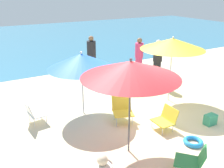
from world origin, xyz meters
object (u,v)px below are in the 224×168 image
object	(u,v)px
beach_chair_d	(33,111)
person_d	(92,59)
beach_chair_b	(193,160)
person_b	(139,57)
beach_chair_c	(122,108)
umbrella_blue	(81,61)
beach_bag	(210,120)
swim_ring	(193,142)
umbrella_red	(131,69)
person_c	(157,63)
beach_chair_a	(166,118)
umbrella_yellow	(173,44)

from	to	relation	value
beach_chair_d	person_d	world-z (taller)	person_d
beach_chair_b	person_b	bearing A→B (deg)	-66.58
beach_chair_c	beach_chair_d	xyz separation A→B (m)	(-2.11, 1.02, -0.02)
umbrella_blue	beach_bag	distance (m)	3.72
swim_ring	umbrella_red	bearing A→B (deg)	160.68
person_c	swim_ring	bearing A→B (deg)	-50.39
beach_chair_a	beach_chair_c	world-z (taller)	beach_chair_c
umbrella_red	person_c	xyz separation A→B (m)	(3.13, 2.96, -1.04)
umbrella_blue	umbrella_yellow	bearing A→B (deg)	-10.60
umbrella_yellow	beach_chair_b	xyz separation A→B (m)	(-1.89, -2.85, -1.54)
umbrella_yellow	beach_chair_d	bearing A→B (deg)	171.62
umbrella_blue	beach_chair_d	xyz separation A→B (m)	(-1.39, 0.10, -1.19)
beach_chair_c	beach_chair_d	bearing A→B (deg)	-95.81
beach_chair_b	person_d	size ratio (longest dim) A/B	0.41
umbrella_blue	swim_ring	xyz separation A→B (m)	(1.57, -2.68, -1.49)
umbrella_yellow	beach_chair_d	world-z (taller)	umbrella_yellow
umbrella_red	swim_ring	bearing A→B (deg)	-19.32
person_b	beach_chair_d	bearing A→B (deg)	-27.09
beach_chair_b	umbrella_yellow	bearing A→B (deg)	-75.37
beach_chair_b	swim_ring	size ratio (longest dim) A/B	1.57
umbrella_yellow	beach_bag	world-z (taller)	umbrella_yellow
beach_chair_c	swim_ring	xyz separation A→B (m)	(0.84, -1.75, -0.32)
swim_ring	beach_bag	xyz separation A→B (m)	(1.05, 0.43, 0.09)
person_b	person_c	distance (m)	1.14
beach_chair_a	person_d	size ratio (longest dim) A/B	0.32
umbrella_blue	person_d	world-z (taller)	umbrella_blue
umbrella_blue	beach_chair_b	xyz separation A→B (m)	(0.82, -3.36, -1.26)
umbrella_yellow	person_d	world-z (taller)	umbrella_yellow
beach_chair_c	person_d	bearing A→B (deg)	-170.82
umbrella_blue	beach_chair_c	world-z (taller)	umbrella_blue
beach_chair_a	beach_bag	bearing A→B (deg)	161.27
beach_chair_a	person_b	size ratio (longest dim) A/B	0.37
person_c	beach_bag	xyz separation A→B (m)	(-0.64, -3.03, -0.70)
umbrella_yellow	person_c	bearing A→B (deg)	67.20
umbrella_yellow	beach_chair_d	xyz separation A→B (m)	(-4.10, 0.60, -1.47)
beach_chair_a	beach_chair_d	size ratio (longest dim) A/B	0.87
umbrella_yellow	person_b	world-z (taller)	umbrella_yellow
beach_chair_a	person_b	bearing A→B (deg)	-114.88
person_c	person_d	size ratio (longest dim) A/B	0.95
umbrella_yellow	beach_chair_d	size ratio (longest dim) A/B	3.11
person_d	beach_chair_c	bearing A→B (deg)	-42.53
beach_chair_b	beach_bag	world-z (taller)	beach_chair_b
umbrella_blue	beach_bag	bearing A→B (deg)	-40.73
umbrella_blue	person_d	distance (m)	2.68
beach_chair_d	beach_bag	distance (m)	4.65
beach_chair_a	beach_chair_b	size ratio (longest dim) A/B	0.79
beach_chair_b	swim_ring	world-z (taller)	beach_chair_b
person_b	person_c	world-z (taller)	person_c
beach_bag	umbrella_red	bearing A→B (deg)	178.18
umbrella_yellow	swim_ring	bearing A→B (deg)	-117.79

